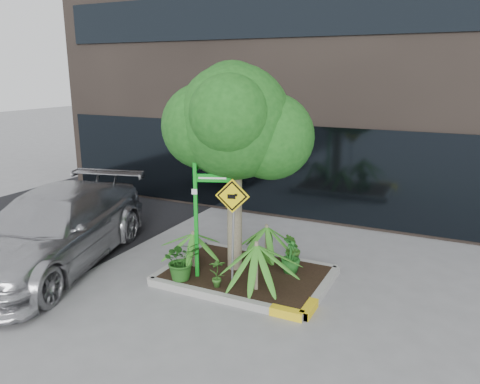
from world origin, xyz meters
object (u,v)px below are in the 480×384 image
at_px(street_sign_post, 199,209).
at_px(cattle_sign, 233,214).
at_px(tree, 235,122).
at_px(parked_car, 53,229).

bearing_deg(street_sign_post, cattle_sign, -28.93).
distance_m(tree, cattle_sign, 1.82).
bearing_deg(cattle_sign, tree, 98.75).
bearing_deg(parked_car, tree, 4.74).
xyz_separation_m(tree, street_sign_post, (-0.46, -0.66, -1.65)).
bearing_deg(tree, cattle_sign, -66.17).
xyz_separation_m(parked_car, cattle_sign, (4.10, 0.54, 0.75)).
height_order(parked_car, street_sign_post, street_sign_post).
xyz_separation_m(parked_car, street_sign_post, (3.30, 0.65, 0.72)).
height_order(parked_car, cattle_sign, cattle_sign).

